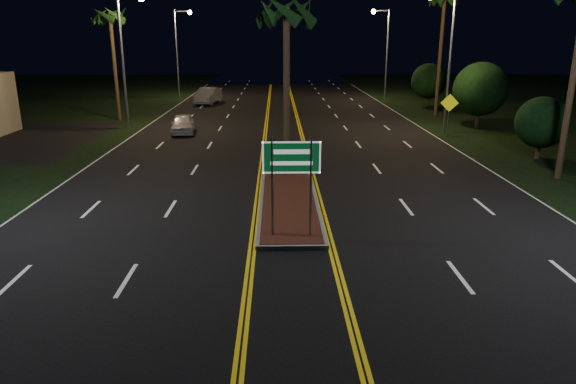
{
  "coord_description": "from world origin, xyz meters",
  "views": [
    {
      "loc": [
        -0.45,
        -12.54,
        6.21
      ],
      "look_at": [
        -0.13,
        1.78,
        1.9
      ],
      "focal_mm": 32.0,
      "sensor_mm": 36.0,
      "label": 1
    }
  ],
  "objects_px": {
    "streetlight_left_mid": "(127,46)",
    "streetlight_right_far": "(384,43)",
    "car_far": "(208,94)",
    "palm_left_far": "(110,16)",
    "warning_sign": "(449,108)",
    "shrub_mid": "(480,89)",
    "shrub_far": "(429,81)",
    "highway_sign": "(292,167)",
    "streetlight_right_mid": "(445,47)",
    "median_island": "(288,198)",
    "shrub_near": "(542,123)",
    "streetlight_left_far": "(180,43)",
    "car_near": "(183,122)",
    "palm_median": "(286,12)"
  },
  "relations": [
    {
      "from": "streetlight_right_mid",
      "to": "shrub_near",
      "type": "distance_m",
      "value": 9.28
    },
    {
      "from": "highway_sign",
      "to": "shrub_far",
      "type": "distance_m",
      "value": 35.96
    },
    {
      "from": "shrub_mid",
      "to": "car_near",
      "type": "distance_m",
      "value": 20.99
    },
    {
      "from": "streetlight_right_mid",
      "to": "shrub_near",
      "type": "bearing_deg",
      "value": -70.16
    },
    {
      "from": "streetlight_right_far",
      "to": "warning_sign",
      "type": "height_order",
      "value": "streetlight_right_far"
    },
    {
      "from": "streetlight_left_far",
      "to": "shrub_near",
      "type": "xyz_separation_m",
      "value": [
        24.11,
        -30.0,
        -3.71
      ]
    },
    {
      "from": "shrub_mid",
      "to": "warning_sign",
      "type": "height_order",
      "value": "shrub_mid"
    },
    {
      "from": "shrub_mid",
      "to": "palm_median",
      "type": "bearing_deg",
      "value": -136.04
    },
    {
      "from": "shrub_near",
      "to": "warning_sign",
      "type": "distance_m",
      "value": 7.27
    },
    {
      "from": "highway_sign",
      "to": "shrub_far",
      "type": "xyz_separation_m",
      "value": [
        13.8,
        33.2,
        -0.07
      ]
    },
    {
      "from": "streetlight_left_mid",
      "to": "streetlight_right_far",
      "type": "height_order",
      "value": "same"
    },
    {
      "from": "highway_sign",
      "to": "streetlight_left_far",
      "type": "height_order",
      "value": "streetlight_left_far"
    },
    {
      "from": "median_island",
      "to": "streetlight_right_mid",
      "type": "xyz_separation_m",
      "value": [
        10.61,
        15.0,
        5.57
      ]
    },
    {
      "from": "palm_left_far",
      "to": "shrub_near",
      "type": "height_order",
      "value": "palm_left_far"
    },
    {
      "from": "highway_sign",
      "to": "shrub_far",
      "type": "height_order",
      "value": "shrub_far"
    },
    {
      "from": "shrub_near",
      "to": "shrub_far",
      "type": "xyz_separation_m",
      "value": [
        0.3,
        22.0,
        0.39
      ]
    },
    {
      "from": "median_island",
      "to": "shrub_far",
      "type": "bearing_deg",
      "value": 64.55
    },
    {
      "from": "car_far",
      "to": "palm_left_far",
      "type": "bearing_deg",
      "value": -108.64
    },
    {
      "from": "palm_median",
      "to": "car_far",
      "type": "distance_m",
      "value": 29.52
    },
    {
      "from": "median_island",
      "to": "streetlight_left_mid",
      "type": "distance_m",
      "value": 20.8
    },
    {
      "from": "shrub_mid",
      "to": "shrub_far",
      "type": "distance_m",
      "value": 12.01
    },
    {
      "from": "highway_sign",
      "to": "palm_left_far",
      "type": "relative_size",
      "value": 0.36
    },
    {
      "from": "median_island",
      "to": "highway_sign",
      "type": "distance_m",
      "value": 4.8
    },
    {
      "from": "warning_sign",
      "to": "streetlight_left_far",
      "type": "bearing_deg",
      "value": 142.1
    },
    {
      "from": "streetlight_right_far",
      "to": "car_far",
      "type": "bearing_deg",
      "value": -168.61
    },
    {
      "from": "median_island",
      "to": "streetlight_left_mid",
      "type": "relative_size",
      "value": 1.14
    },
    {
      "from": "streetlight_right_mid",
      "to": "streetlight_right_far",
      "type": "relative_size",
      "value": 1.0
    },
    {
      "from": "median_island",
      "to": "shrub_mid",
      "type": "xyz_separation_m",
      "value": [
        14.0,
        17.0,
        2.64
      ]
    },
    {
      "from": "median_island",
      "to": "streetlight_right_mid",
      "type": "bearing_deg",
      "value": 54.72
    },
    {
      "from": "shrub_near",
      "to": "streetlight_right_far",
      "type": "bearing_deg",
      "value": 95.89
    },
    {
      "from": "highway_sign",
      "to": "streetlight_right_far",
      "type": "height_order",
      "value": "streetlight_right_far"
    },
    {
      "from": "streetlight_right_far",
      "to": "shrub_near",
      "type": "relative_size",
      "value": 2.73
    },
    {
      "from": "streetlight_left_far",
      "to": "palm_left_far",
      "type": "bearing_deg",
      "value": -97.78
    },
    {
      "from": "palm_left_far",
      "to": "shrub_mid",
      "type": "height_order",
      "value": "palm_left_far"
    },
    {
      "from": "shrub_far",
      "to": "car_far",
      "type": "height_order",
      "value": "shrub_far"
    },
    {
      "from": "streetlight_right_mid",
      "to": "warning_sign",
      "type": "relative_size",
      "value": 3.29
    },
    {
      "from": "palm_median",
      "to": "median_island",
      "type": "bearing_deg",
      "value": -90.0
    },
    {
      "from": "median_island",
      "to": "streetlight_right_mid",
      "type": "height_order",
      "value": "streetlight_right_mid"
    },
    {
      "from": "streetlight_left_mid",
      "to": "streetlight_right_mid",
      "type": "bearing_deg",
      "value": -5.38
    },
    {
      "from": "streetlight_left_mid",
      "to": "shrub_far",
      "type": "xyz_separation_m",
      "value": [
        24.41,
        12.0,
        -3.32
      ]
    },
    {
      "from": "highway_sign",
      "to": "palm_left_far",
      "type": "height_order",
      "value": "palm_left_far"
    },
    {
      "from": "palm_left_far",
      "to": "car_far",
      "type": "distance_m",
      "value": 13.68
    },
    {
      "from": "shrub_mid",
      "to": "shrub_near",
      "type": "bearing_deg",
      "value": -92.86
    },
    {
      "from": "highway_sign",
      "to": "streetlight_right_mid",
      "type": "relative_size",
      "value": 0.36
    },
    {
      "from": "streetlight_right_mid",
      "to": "palm_median",
      "type": "distance_m",
      "value": 15.73
    },
    {
      "from": "streetlight_left_mid",
      "to": "warning_sign",
      "type": "bearing_deg",
      "value": -8.62
    },
    {
      "from": "warning_sign",
      "to": "streetlight_left_mid",
      "type": "bearing_deg",
      "value": -179.18
    },
    {
      "from": "streetlight_right_mid",
      "to": "car_far",
      "type": "xyz_separation_m",
      "value": [
        -17.78,
        16.42,
        -4.76
      ]
    },
    {
      "from": "streetlight_right_mid",
      "to": "shrub_mid",
      "type": "bearing_deg",
      "value": 30.56
    },
    {
      "from": "streetlight_left_mid",
      "to": "warning_sign",
      "type": "height_order",
      "value": "streetlight_left_mid"
    }
  ]
}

